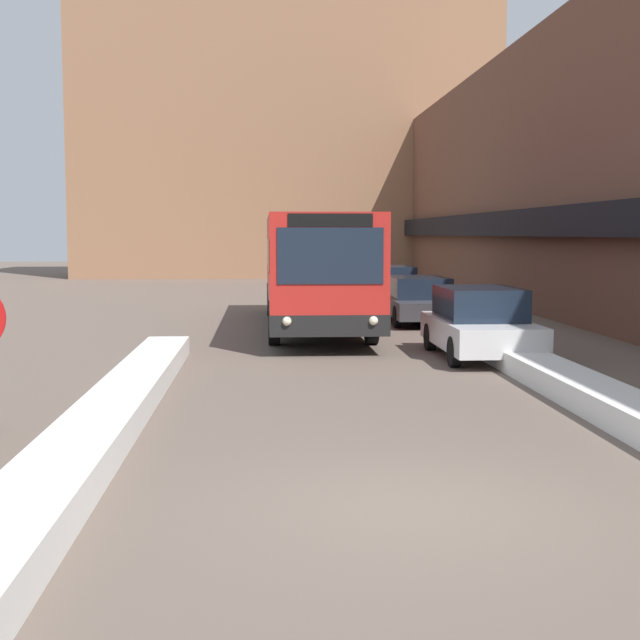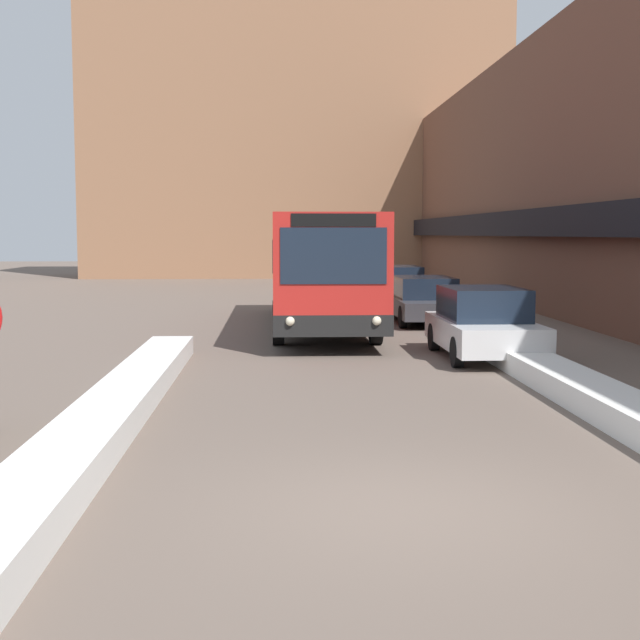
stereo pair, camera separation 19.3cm
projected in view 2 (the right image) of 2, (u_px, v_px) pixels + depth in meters
ground_plane at (408, 509)px, 8.72m from camera, size 160.00×160.00×0.00m
building_row_right at (583, 178)px, 32.61m from camera, size 5.50×60.00×9.50m
building_backdrop_far at (295, 124)px, 56.41m from camera, size 26.00×8.00×19.24m
snow_bank_left at (104, 419)px, 11.97m from camera, size 0.90×16.13×0.39m
snow_bank_right at (586, 392)px, 14.03m from camera, size 0.90×12.29×0.40m
city_bus at (319, 268)px, 25.28m from camera, size 2.64×12.54×3.16m
parked_car_front at (483, 323)px, 19.26m from camera, size 1.88×4.27×1.53m
parked_car_middle at (424, 299)px, 26.97m from camera, size 1.92×4.85×1.38m
parked_car_back at (398, 286)px, 32.76m from camera, size 1.82×4.68×1.50m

